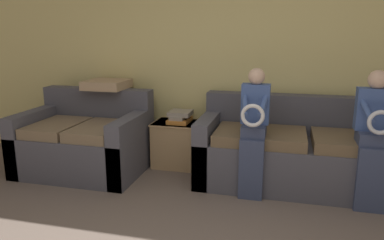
% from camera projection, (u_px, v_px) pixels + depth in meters
% --- Properties ---
extents(wall_back, '(7.94, 0.06, 2.55)m').
position_uv_depth(wall_back, '(240.00, 57.00, 4.26)').
color(wall_back, '#DBCC7F').
rests_on(wall_back, ground_plane).
extents(couch_main, '(2.22, 0.88, 0.89)m').
position_uv_depth(couch_main, '(307.00, 154.00, 3.84)').
color(couch_main, '#4C4C56').
rests_on(couch_main, ground_plane).
extents(couch_side, '(1.35, 0.97, 0.90)m').
position_uv_depth(couch_side, '(85.00, 142.00, 4.26)').
color(couch_side, '#4C4C56').
rests_on(couch_side, ground_plane).
extents(child_left_seated, '(0.27, 0.37, 1.23)m').
position_uv_depth(child_left_seated, '(254.00, 127.00, 3.55)').
color(child_left_seated, '#384260').
rests_on(child_left_seated, ground_plane).
extents(child_right_seated, '(0.32, 0.37, 1.23)m').
position_uv_depth(child_right_seated, '(374.00, 134.00, 3.30)').
color(child_right_seated, '#384260').
rests_on(child_right_seated, ground_plane).
extents(side_shelf, '(0.60, 0.43, 0.53)m').
position_uv_depth(side_shelf, '(179.00, 144.00, 4.40)').
color(side_shelf, tan).
rests_on(side_shelf, ground_plane).
extents(book_stack, '(0.25, 0.31, 0.14)m').
position_uv_depth(book_stack, '(180.00, 117.00, 4.33)').
color(book_stack, orange).
rests_on(book_stack, side_shelf).
extents(throw_pillow, '(0.46, 0.46, 0.10)m').
position_uv_depth(throw_pillow, '(107.00, 84.00, 4.41)').
color(throw_pillow, tan).
rests_on(throw_pillow, couch_side).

